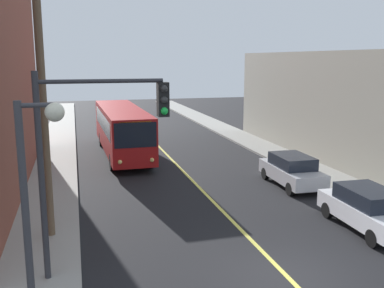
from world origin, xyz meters
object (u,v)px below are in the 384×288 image
object	(u,v)px
street_lamp_left	(35,192)
traffic_signal_left_corner	(96,136)
parked_car_silver	(292,170)
parked_car_white	(368,208)
utility_pole_near	(42,83)
city_bus	(122,128)

from	to	relation	value
street_lamp_left	traffic_signal_left_corner	bearing A→B (deg)	66.71
parked_car_silver	traffic_signal_left_corner	xyz separation A→B (m)	(-10.10, -7.26, 3.46)
parked_car_white	utility_pole_near	distance (m)	12.84
parked_car_silver	street_lamp_left	size ratio (longest dim) A/B	0.81
city_bus	parked_car_silver	distance (m)	12.49
parked_car_white	traffic_signal_left_corner	world-z (taller)	traffic_signal_left_corner
street_lamp_left	city_bus	bearing A→B (deg)	79.18
parked_car_white	utility_pole_near	size ratio (longest dim) A/B	0.44
parked_car_white	street_lamp_left	xyz separation A→B (m)	(-11.53, -4.44, 2.90)
city_bus	street_lamp_left	world-z (taller)	street_lamp_left
traffic_signal_left_corner	parked_car_white	bearing A→B (deg)	6.46
parked_car_white	parked_car_silver	xyz separation A→B (m)	(-0.02, 6.11, 0.00)
parked_car_silver	utility_pole_near	world-z (taller)	utility_pole_near
parked_car_white	parked_car_silver	bearing A→B (deg)	90.17
parked_car_white	street_lamp_left	bearing A→B (deg)	-158.96
parked_car_silver	traffic_signal_left_corner	distance (m)	12.91
parked_car_silver	street_lamp_left	xyz separation A→B (m)	(-11.51, -10.55, 2.90)
parked_car_white	utility_pole_near	bearing A→B (deg)	169.28
city_bus	utility_pole_near	xyz separation A→B (m)	(-4.08, -13.76, 3.82)
city_bus	traffic_signal_left_corner	world-z (taller)	traffic_signal_left_corner
parked_car_white	parked_car_silver	distance (m)	6.11
city_bus	parked_car_white	bearing A→B (deg)	-64.47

